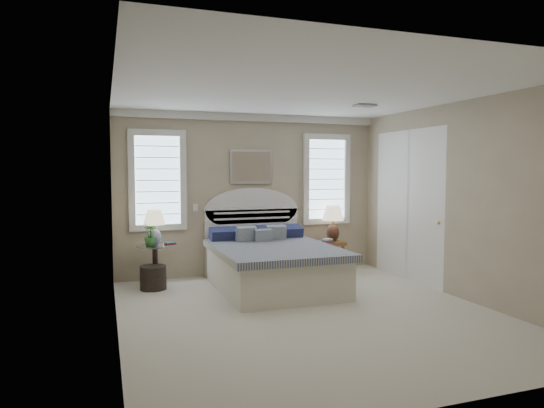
{
  "coord_description": "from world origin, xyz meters",
  "views": [
    {
      "loc": [
        -2.35,
        -5.38,
        1.76
      ],
      "look_at": [
        -0.14,
        1.0,
        1.29
      ],
      "focal_mm": 32.0,
      "sensor_mm": 36.0,
      "label": 1
    }
  ],
  "objects": [
    {
      "name": "floor",
      "position": [
        0.0,
        0.0,
        0.0
      ],
      "size": [
        4.5,
        5.0,
        0.01
      ],
      "primitive_type": "cube",
      "color": "beige",
      "rests_on": "ground"
    },
    {
      "name": "ceiling",
      "position": [
        0.0,
        0.0,
        2.7
      ],
      "size": [
        4.5,
        5.0,
        0.01
      ],
      "primitive_type": "cube",
      "color": "white",
      "rests_on": "wall_back"
    },
    {
      "name": "wall_back",
      "position": [
        0.0,
        2.5,
        1.35
      ],
      "size": [
        4.5,
        0.02,
        2.7
      ],
      "primitive_type": "cube",
      "color": "tan",
      "rests_on": "floor"
    },
    {
      "name": "wall_left",
      "position": [
        -2.25,
        0.0,
        1.35
      ],
      "size": [
        0.02,
        5.0,
        2.7
      ],
      "primitive_type": "cube",
      "color": "tan",
      "rests_on": "floor"
    },
    {
      "name": "wall_right",
      "position": [
        2.25,
        0.0,
        1.35
      ],
      "size": [
        0.02,
        5.0,
        2.7
      ],
      "primitive_type": "cube",
      "color": "tan",
      "rests_on": "floor"
    },
    {
      "name": "crown_molding",
      "position": [
        0.0,
        2.46,
        2.64
      ],
      "size": [
        4.5,
        0.08,
        0.12
      ],
      "primitive_type": "cube",
      "color": "white",
      "rests_on": "wall_back"
    },
    {
      "name": "hvac_vent",
      "position": [
        1.2,
        0.8,
        2.68
      ],
      "size": [
        0.3,
        0.2,
        0.02
      ],
      "primitive_type": "cube",
      "color": "#B2B2B2",
      "rests_on": "ceiling"
    },
    {
      "name": "switch_plate",
      "position": [
        -0.95,
        2.48,
        1.15
      ],
      "size": [
        0.08,
        0.01,
        0.12
      ],
      "primitive_type": "cube",
      "color": "white",
      "rests_on": "wall_back"
    },
    {
      "name": "window_left",
      "position": [
        -1.55,
        2.48,
        1.6
      ],
      "size": [
        0.9,
        0.06,
        1.6
      ],
      "primitive_type": "cube",
      "color": "#C5E2F9",
      "rests_on": "wall_back"
    },
    {
      "name": "window_right",
      "position": [
        1.4,
        2.48,
        1.6
      ],
      "size": [
        0.9,
        0.06,
        1.6
      ],
      "primitive_type": "cube",
      "color": "#C5E2F9",
      "rests_on": "wall_back"
    },
    {
      "name": "painting",
      "position": [
        0.0,
        2.46,
        1.82
      ],
      "size": [
        0.74,
        0.04,
        0.58
      ],
      "primitive_type": "cube",
      "color": "silver",
      "rests_on": "wall_back"
    },
    {
      "name": "closet_door",
      "position": [
        2.23,
        1.2,
        1.2
      ],
      "size": [
        0.02,
        1.8,
        2.4
      ],
      "primitive_type": "cube",
      "color": "white",
      "rests_on": "floor"
    },
    {
      "name": "bed",
      "position": [
        0.0,
        1.46,
        0.39
      ],
      "size": [
        1.72,
        2.28,
        1.47
      ],
      "color": "beige",
      "rests_on": "floor"
    },
    {
      "name": "side_table_left",
      "position": [
        -1.65,
        2.05,
        0.39
      ],
      "size": [
        0.56,
        0.56,
        0.63
      ],
      "color": "black",
      "rests_on": "floor"
    },
    {
      "name": "nightstand_right",
      "position": [
        1.3,
        2.15,
        0.39
      ],
      "size": [
        0.5,
        0.4,
        0.53
      ],
      "color": "brown",
      "rests_on": "floor"
    },
    {
      "name": "floor_pot",
      "position": [
        -1.7,
        1.86,
        0.17
      ],
      "size": [
        0.44,
        0.44,
        0.35
      ],
      "primitive_type": "cylinder",
      "rotation": [
        0.0,
        0.0,
        0.16
      ],
      "color": "black",
      "rests_on": "floor"
    },
    {
      "name": "lamp_left",
      "position": [
        -1.65,
        2.04,
        0.96
      ],
      "size": [
        0.37,
        0.37,
        0.54
      ],
      "rotation": [
        0.0,
        0.0,
        0.12
      ],
      "color": "silver",
      "rests_on": "side_table_left"
    },
    {
      "name": "lamp_right",
      "position": [
        1.4,
        2.2,
        0.91
      ],
      "size": [
        0.5,
        0.5,
        0.62
      ],
      "rotation": [
        0.0,
        0.0,
        -0.38
      ],
      "color": "black",
      "rests_on": "nightstand_right"
    },
    {
      "name": "potted_plant",
      "position": [
        -1.73,
        1.93,
        0.8
      ],
      "size": [
        0.25,
        0.25,
        0.34
      ],
      "primitive_type": "imported",
      "rotation": [
        0.0,
        0.0,
        0.43
      ],
      "color": "#2B692A",
      "rests_on": "side_table_left"
    },
    {
      "name": "books_left",
      "position": [
        -1.43,
        1.99,
        0.65
      ],
      "size": [
        0.18,
        0.16,
        0.04
      ],
      "rotation": [
        0.0,
        0.0,
        0.36
      ],
      "color": "maroon",
      "rests_on": "side_table_left"
    },
    {
      "name": "books_right",
      "position": [
        1.2,
        2.0,
        0.56
      ],
      "size": [
        0.21,
        0.18,
        0.07
      ],
      "rotation": [
        0.0,
        0.0,
        0.35
      ],
      "color": "maroon",
      "rests_on": "nightstand_right"
    }
  ]
}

